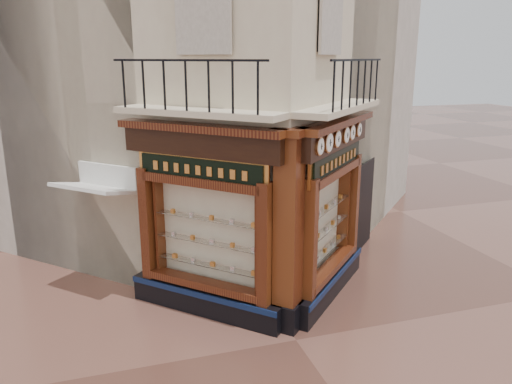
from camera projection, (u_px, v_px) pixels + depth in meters
name	position (u px, v px, depth m)	size (l,w,h in m)	color
ground	(296.00, 340.00, 9.48)	(80.00, 80.00, 0.00)	#502F25
main_building	(216.00, 27.00, 13.58)	(8.00, 8.00, 12.00)	beige
neighbour_left	(120.00, 47.00, 15.28)	(8.00, 8.00, 11.00)	beige
neighbour_right	(272.00, 48.00, 16.71)	(8.00, 8.00, 11.00)	beige
shopfront_left	(204.00, 223.00, 10.00)	(2.86, 2.86, 3.98)	black
shopfront_right	(331.00, 211.00, 10.82)	(2.86, 2.86, 3.98)	black
corner_pilaster	(288.00, 235.00, 9.43)	(0.85, 0.85, 3.98)	black
balcony	(272.00, 109.00, 9.75)	(5.94, 2.97, 1.03)	beige
clock_a	(320.00, 146.00, 9.14)	(0.28, 0.28, 0.35)	#B2713B
clock_b	(329.00, 143.00, 9.55)	(0.32, 0.32, 0.41)	#B2713B
clock_c	(337.00, 139.00, 9.99)	(0.29, 0.29, 0.36)	#B2713B
clock_d	(346.00, 135.00, 10.48)	(0.29, 0.29, 0.36)	#B2713B
clock_e	(352.00, 132.00, 10.83)	(0.28, 0.28, 0.35)	#B2713B
clock_f	(359.00, 130.00, 11.27)	(0.27, 0.27, 0.33)	#B2713B
awning	(103.00, 291.00, 11.49)	(1.69, 1.01, 0.08)	silver
signboard_left	(200.00, 170.00, 9.64)	(2.15, 2.15, 0.57)	#CD883C
signboard_right	(337.00, 161.00, 10.49)	(2.21, 2.21, 0.59)	#CD883C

